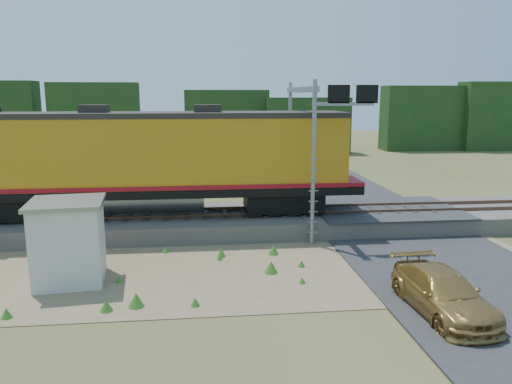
{
  "coord_description": "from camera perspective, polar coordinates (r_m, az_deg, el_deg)",
  "views": [
    {
      "loc": [
        -1.96,
        -17.0,
        6.35
      ],
      "look_at": [
        0.25,
        3.0,
        2.4
      ],
      "focal_mm": 35.0,
      "sensor_mm": 36.0,
      "label": 1
    }
  ],
  "objects": [
    {
      "name": "ground",
      "position": [
        18.26,
        0.25,
        -9.25
      ],
      "size": [
        140.0,
        140.0,
        0.0
      ],
      "primitive_type": "plane",
      "color": "#475123",
      "rests_on": "ground"
    },
    {
      "name": "ballast",
      "position": [
        23.84,
        -1.4,
        -3.35
      ],
      "size": [
        70.0,
        5.0,
        0.8
      ],
      "primitive_type": "cube",
      "color": "slate",
      "rests_on": "ground"
    },
    {
      "name": "rails",
      "position": [
        23.73,
        -1.4,
        -2.23
      ],
      "size": [
        70.0,
        1.54,
        0.16
      ],
      "color": "brown",
      "rests_on": "ballast"
    },
    {
      "name": "dirt_shoulder",
      "position": [
        18.62,
        -6.13,
        -8.86
      ],
      "size": [
        26.0,
        8.0,
        0.03
      ],
      "primitive_type": "cube",
      "color": "#8C7754",
      "rests_on": "ground"
    },
    {
      "name": "road",
      "position": [
        20.84,
        19.65,
        -7.05
      ],
      "size": [
        7.0,
        66.0,
        0.86
      ],
      "color": "#38383A",
      "rests_on": "ground"
    },
    {
      "name": "tree_line_north",
      "position": [
        55.14,
        -4.3,
        7.66
      ],
      "size": [
        130.0,
        3.0,
        6.5
      ],
      "color": "#163C15",
      "rests_on": "ground"
    },
    {
      "name": "weed_clumps",
      "position": [
        18.31,
        -10.89,
        -9.4
      ],
      "size": [
        15.0,
        6.2,
        0.56
      ],
      "primitive_type": null,
      "color": "#337220",
      "rests_on": "ground"
    },
    {
      "name": "locomotive",
      "position": [
        23.37,
        -13.57,
        3.81
      ],
      "size": [
        20.0,
        3.05,
        5.16
      ],
      "color": "black",
      "rests_on": "rails"
    },
    {
      "name": "shed",
      "position": [
        18.17,
        -20.62,
        -5.29
      ],
      "size": [
        2.65,
        2.65,
        2.86
      ],
      "rotation": [
        0.0,
        0.0,
        0.1
      ],
      "color": "silver",
      "rests_on": "ground"
    },
    {
      "name": "signal_gantry",
      "position": [
        22.92,
        6.34,
        8.23
      ],
      "size": [
        2.76,
        6.2,
        6.96
      ],
      "color": "gray",
      "rests_on": "ground"
    },
    {
      "name": "car",
      "position": [
        15.87,
        20.57,
        -10.76
      ],
      "size": [
        1.95,
        4.41,
        1.26
      ],
      "primitive_type": "imported",
      "rotation": [
        0.0,
        0.0,
        0.04
      ],
      "color": "#AA813F",
      "rests_on": "ground"
    }
  ]
}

